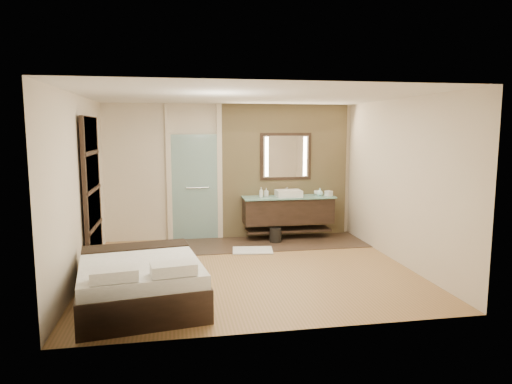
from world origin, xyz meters
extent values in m
plane|color=olive|center=(0.00, 0.00, 0.00)|extent=(5.00, 5.00, 0.00)
cube|color=#35291D|center=(0.60, 1.60, 0.01)|extent=(3.80, 1.30, 0.01)
cube|color=tan|center=(1.10, 2.21, 1.35)|extent=(2.60, 0.08, 2.70)
cube|color=black|center=(1.10, 1.92, 0.57)|extent=(1.80, 0.50, 0.50)
cube|color=black|center=(1.10, 1.92, 0.18)|extent=(1.71, 0.45, 0.04)
cube|color=#90DBCC|center=(1.10, 1.90, 0.85)|extent=(1.85, 0.55, 0.03)
cube|color=white|center=(1.10, 1.90, 0.93)|extent=(0.50, 0.38, 0.13)
cylinder|color=silver|center=(1.10, 2.09, 0.95)|extent=(0.03, 0.03, 0.18)
cylinder|color=silver|center=(1.10, 2.05, 1.03)|extent=(0.02, 0.10, 0.02)
cube|color=black|center=(1.10, 2.16, 1.65)|extent=(1.06, 0.03, 0.96)
cube|color=white|center=(1.10, 2.15, 1.65)|extent=(0.94, 0.01, 0.84)
cube|color=#FFE5BF|center=(0.70, 2.14, 1.65)|extent=(0.07, 0.01, 0.80)
cube|color=#FFE5BF|center=(1.50, 2.14, 1.65)|extent=(0.07, 0.01, 0.80)
cube|color=#BCEEEA|center=(-0.75, 2.20, 1.05)|extent=(0.90, 0.05, 2.10)
cylinder|color=silver|center=(-0.70, 2.15, 1.05)|extent=(0.45, 0.03, 0.03)
cube|color=beige|center=(-1.25, 2.21, 1.35)|extent=(0.10, 0.08, 2.70)
cube|color=beige|center=(-0.25, 2.21, 1.35)|extent=(0.10, 0.08, 2.70)
cube|color=black|center=(-2.43, 0.60, 1.20)|extent=(0.06, 1.20, 2.40)
cube|color=beige|center=(-2.41, 0.60, 0.37)|extent=(0.02, 1.06, 0.52)
cube|color=beige|center=(-2.41, 0.60, 0.96)|extent=(0.02, 1.06, 0.52)
cube|color=beige|center=(-2.41, 0.60, 1.54)|extent=(0.02, 1.06, 0.52)
cube|color=beige|center=(-2.41, 0.60, 2.13)|extent=(0.02, 1.06, 0.52)
cube|color=black|center=(-1.60, -1.15, 0.20)|extent=(1.73, 2.04, 0.40)
cube|color=white|center=(-1.60, -1.15, 0.49)|extent=(1.67, 1.98, 0.17)
cube|color=black|center=(-1.70, -0.47, 0.57)|extent=(1.47, 0.62, 0.04)
cube|color=white|center=(-1.80, -1.92, 0.64)|extent=(0.54, 0.35, 0.13)
cube|color=white|center=(-1.17, -1.83, 0.64)|extent=(0.54, 0.35, 0.13)
cube|color=silver|center=(0.23, 1.07, 0.02)|extent=(0.78, 0.59, 0.02)
cylinder|color=black|center=(0.77, 1.62, 0.14)|extent=(0.25, 0.25, 0.29)
cube|color=silver|center=(1.92, 1.84, 0.92)|extent=(0.16, 0.16, 0.10)
imported|color=white|center=(0.54, 1.87, 0.97)|extent=(0.08, 0.08, 0.20)
imported|color=#B2B2B2|center=(0.67, 2.00, 0.95)|extent=(0.08, 0.08, 0.17)
imported|color=#C0F2F0|center=(1.75, 1.88, 0.94)|extent=(0.15, 0.15, 0.16)
imported|color=silver|center=(1.73, 2.03, 0.91)|extent=(0.15, 0.15, 0.09)
camera|label=1|loc=(-1.12, -6.88, 2.20)|focal=32.00mm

